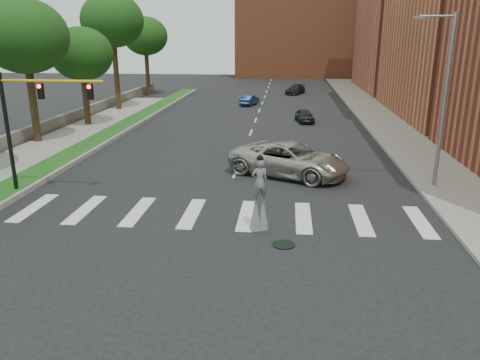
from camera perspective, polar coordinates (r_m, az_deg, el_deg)
ground_plane at (r=20.74m, az=-2.94°, el=-5.22°), size 160.00×160.00×0.00m
grass_median at (r=42.26m, az=-14.51°, el=6.09°), size 2.00×60.00×0.25m
median_curb at (r=41.91m, az=-13.15°, el=6.12°), size 0.20×60.00×0.28m
sidewalk_left at (r=34.69m, az=-24.74°, el=2.61°), size 4.00×60.00×0.18m
sidewalk_right at (r=45.64m, az=17.79°, el=6.57°), size 5.00×90.00×0.18m
stone_wall at (r=46.13m, az=-20.19°, el=7.03°), size 0.50×56.00×1.10m
manhole at (r=18.69m, az=5.35°, el=-7.84°), size 0.90×0.90×0.04m
building_far at (r=75.41m, az=21.38°, el=17.75°), size 16.00×22.00×20.00m
building_backdrop at (r=96.99m, az=7.86°, el=17.77°), size 26.00×14.00×18.00m
streetlight at (r=26.35m, az=23.53°, el=9.26°), size 2.05×0.20×9.00m
traffic_signal at (r=25.64m, az=-24.38°, el=7.28°), size 5.30×0.23×6.20m
stilt_performer at (r=19.59m, az=2.38°, el=-2.33°), size 0.82×0.67×3.28m
suv_crossing at (r=27.50m, az=6.03°, el=2.53°), size 7.69×5.78×1.94m
car_near at (r=45.02m, az=7.87°, el=7.75°), size 2.02×3.69×1.19m
car_mid at (r=55.68m, az=1.18°, el=9.71°), size 2.19×3.78×1.18m
car_far at (r=66.77m, az=6.77°, el=10.90°), size 3.23×4.70×1.26m
tree_2 at (r=38.27m, az=-24.79°, el=15.58°), size 6.25×6.25×10.50m
tree_3 at (r=44.15m, az=-18.75°, el=14.30°), size 5.39×5.39×8.64m
tree_4 at (r=52.96m, az=-15.31°, el=18.21°), size 6.51×6.51×12.13m
tree_5 at (r=66.04m, az=-11.47°, el=16.78°), size 5.90×5.90×10.28m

